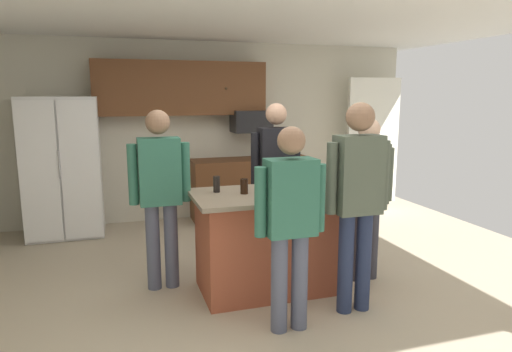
{
  "coord_description": "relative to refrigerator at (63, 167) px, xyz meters",
  "views": [
    {
      "loc": [
        -1.36,
        -3.92,
        1.84
      ],
      "look_at": [
        -0.04,
        0.26,
        1.05
      ],
      "focal_mm": 31.79,
      "sensor_mm": 36.0,
      "label": 1
    }
  ],
  "objects": [
    {
      "name": "ceiling",
      "position": [
        2.0,
        -2.38,
        1.69
      ],
      "size": [
        7.04,
        7.04,
        0.0
      ],
      "primitive_type": "plane",
      "color": "white"
    },
    {
      "name": "person_elder_center",
      "position": [
        1.04,
        -2.09,
        0.08
      ],
      "size": [
        0.57,
        0.22,
        1.7
      ],
      "rotation": [
        0.0,
        0.0,
        -0.34
      ],
      "color": "#4C5166",
      "rests_on": "ground"
    },
    {
      "name": "person_host_foreground",
      "position": [
        1.9,
        -3.2,
        0.02
      ],
      "size": [
        0.57,
        0.22,
        1.61
      ],
      "rotation": [
        0.0,
        0.0,
        1.49
      ],
      "color": "#4C5166",
      "rests_on": "ground"
    },
    {
      "name": "cabinet_run_lower",
      "position": [
        2.6,
        0.1,
        -0.46
      ],
      "size": [
        1.8,
        0.63,
        0.9
      ],
      "color": "brown",
      "rests_on": "ground"
    },
    {
      "name": "refrigerator",
      "position": [
        0.0,
        0.0,
        0.0
      ],
      "size": [
        0.94,
        0.76,
        1.81
      ],
      "color": "white",
      "rests_on": "ground"
    },
    {
      "name": "serving_tray",
      "position": [
        2.16,
        -2.35,
        0.06
      ],
      "size": [
        0.44,
        0.3,
        0.04
      ],
      "color": "#B7B7BC",
      "rests_on": "kitchen_island"
    },
    {
      "name": "glass_stout_tall",
      "position": [
        2.23,
        -2.56,
        0.1
      ],
      "size": [
        0.07,
        0.07,
        0.13
      ],
      "color": "black",
      "rests_on": "kitchen_island"
    },
    {
      "name": "person_guest_left",
      "position": [
        2.99,
        -2.49,
        0.02
      ],
      "size": [
        0.57,
        0.22,
        1.62
      ],
      "rotation": [
        0.0,
        0.0,
        3.08
      ],
      "color": "#383842",
      "rests_on": "ground"
    },
    {
      "name": "person_guest_by_door",
      "position": [
        2.33,
        -1.7,
        0.11
      ],
      "size": [
        0.57,
        0.23,
        1.75
      ],
      "rotation": [
        0.0,
        0.0,
        -2.03
      ],
      "color": "#4C5166",
      "rests_on": "ground"
    },
    {
      "name": "floor",
      "position": [
        2.0,
        -2.38,
        -0.91
      ],
      "size": [
        7.04,
        7.04,
        0.0
      ],
      "primitive_type": "plane",
      "color": "#B7A88E",
      "rests_on": "ground"
    },
    {
      "name": "back_wall",
      "position": [
        2.0,
        0.42,
        0.39
      ],
      "size": [
        6.4,
        0.1,
        2.6
      ],
      "primitive_type": "cube",
      "color": "beige",
      "rests_on": "ground"
    },
    {
      "name": "cabinet_run_upper",
      "position": [
        1.6,
        0.22,
        1.02
      ],
      "size": [
        2.4,
        0.38,
        0.75
      ],
      "color": "brown"
    },
    {
      "name": "microwave_over_range",
      "position": [
        2.6,
        0.12,
        0.54
      ],
      "size": [
        0.56,
        0.4,
        0.32
      ],
      "primitive_type": "cube",
      "color": "black"
    },
    {
      "name": "kitchen_island",
      "position": [
        1.96,
        -2.43,
        -0.43
      ],
      "size": [
        1.35,
        0.85,
        0.94
      ],
      "color": "#9E4C33",
      "rests_on": "ground"
    },
    {
      "name": "glass_pilsner",
      "position": [
        1.76,
        -2.41,
        0.11
      ],
      "size": [
        0.07,
        0.07,
        0.14
      ],
      "color": "black",
      "rests_on": "kitchen_island"
    },
    {
      "name": "person_guest_right",
      "position": [
        2.55,
        -3.07,
        0.13
      ],
      "size": [
        0.57,
        0.23,
        1.78
      ],
      "rotation": [
        0.0,
        0.0,
        2.31
      ],
      "color": "#232D4C",
      "rests_on": "ground"
    },
    {
      "name": "french_door_window_panel",
      "position": [
        4.6,
        0.02,
        0.19
      ],
      "size": [
        0.9,
        0.06,
        2.0
      ],
      "primitive_type": "cube",
      "color": "white",
      "rests_on": "ground"
    },
    {
      "name": "glass_short_whisky",
      "position": [
        1.54,
        -2.27,
        0.11
      ],
      "size": [
        0.06,
        0.06,
        0.15
      ],
      "color": "black",
      "rests_on": "kitchen_island"
    }
  ]
}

